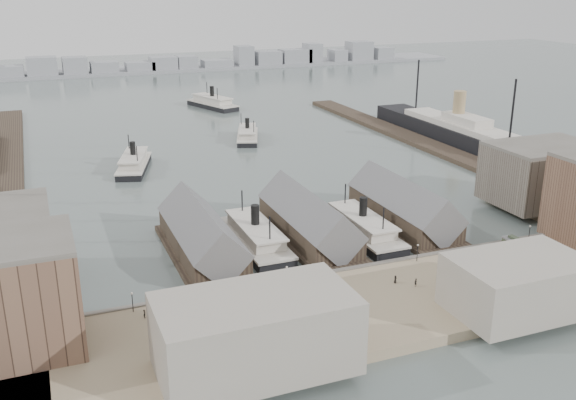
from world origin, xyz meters
name	(u,v)px	position (x,y,z in m)	size (l,w,h in m)	color
ground	(339,268)	(0.00, 0.00, 0.00)	(900.00, 900.00, 0.00)	#4F5B59
quay	(386,304)	(0.00, -20.00, 1.00)	(180.00, 30.00, 2.00)	gray
seawall	(350,272)	(0.00, -5.20, 1.15)	(180.00, 1.20, 2.30)	#59544C
west_wharf	(7,175)	(-68.00, 100.00, 0.80)	(10.00, 220.00, 1.60)	#2D231C
east_wharf	(419,141)	(78.00, 90.00, 0.80)	(10.00, 180.00, 1.60)	#2D231C
ferry_shed_west	(202,237)	(-26.00, 16.88, 4.64)	(14.00, 42.00, 12.60)	#2D231C
ferry_shed_center	(308,222)	(0.00, 16.88, 4.64)	(14.00, 42.00, 12.60)	#2D231C
ferry_shed_east	(403,208)	(26.00, 16.88, 4.64)	(14.00, 42.00, 12.60)	#2D231C
warehouse_east_back	(543,174)	(68.00, 15.00, 9.50)	(28.00, 20.00, 15.00)	#60564C
street_bldg_center	(518,285)	(20.00, -32.00, 7.00)	(24.00, 16.00, 10.00)	gray
street_bldg_west	(256,333)	(-30.00, -32.00, 8.00)	(30.00, 16.00, 12.00)	gray
lamp_post_far_w	(132,298)	(-45.00, -7.00, 4.71)	(0.44, 0.44, 3.92)	black
lamp_post_near_w	(287,272)	(-15.00, -7.00, 4.71)	(0.44, 0.44, 3.92)	black
lamp_post_near_e	(418,249)	(15.00, -7.00, 4.71)	(0.44, 0.44, 3.92)	black
lamp_post_far_e	(530,230)	(45.00, -7.00, 4.71)	(0.44, 0.44, 3.92)	black
far_shore	(118,68)	(-2.07, 334.14, 3.91)	(500.00, 40.00, 15.72)	gray
ferry_docked_west	(256,236)	(-13.00, 17.82, 2.55)	(9.12, 30.42, 10.86)	black
ferry_docked_east	(362,227)	(13.00, 13.97, 2.50)	(8.97, 29.90, 10.68)	black
ferry_open_near	(134,163)	(-29.12, 93.85, 2.34)	(15.97, 29.14, 9.97)	black
ferry_open_mid	(247,135)	(18.68, 119.66, 2.15)	(15.72, 26.81, 9.18)	black
ferry_open_far	(212,103)	(23.85, 189.91, 2.63)	(19.45, 32.81, 11.24)	black
ocean_steamer	(457,132)	(92.00, 85.77, 4.27)	(13.60, 99.38, 19.88)	black
tram	(522,251)	(36.34, -14.57, 3.89)	(3.00, 10.47, 3.70)	black
horse_cart_left	(205,308)	(-32.91, -11.84, 2.84)	(4.74, 1.74, 1.67)	black
horse_cart_center	(276,301)	(-20.07, -14.23, 2.85)	(4.96, 1.62, 1.71)	black
horse_cart_right	(459,283)	(15.88, -20.58, 2.78)	(4.76, 2.49, 1.51)	black
pedestrian_0	(145,314)	(-43.45, -10.06, 2.82)	(0.60, 0.44, 1.64)	black
pedestrian_1	(164,330)	(-41.35, -16.89, 2.80)	(0.77, 0.60, 1.59)	black
pedestrian_2	(290,294)	(-16.52, -12.61, 2.81)	(1.04, 0.60, 1.61)	black
pedestrian_3	(306,331)	(-19.08, -26.33, 2.85)	(1.00, 0.42, 1.71)	black
pedestrian_4	(395,279)	(5.25, -14.41, 2.80)	(0.78, 0.51, 1.59)	black
pedestrian_5	(416,283)	(8.17, -17.24, 2.83)	(0.61, 0.44, 1.67)	black
pedestrian_6	(473,265)	(23.68, -14.77, 2.91)	(0.88, 0.69, 1.81)	black
pedestrian_7	(507,275)	(27.31, -20.96, 2.82)	(1.06, 0.61, 1.64)	black
pedestrian_8	(502,255)	(32.77, -12.53, 2.90)	(1.05, 0.44, 1.79)	black
pedestrian_10	(288,300)	(-17.87, -14.73, 2.80)	(0.77, 0.60, 1.59)	black
pedestrian_11	(534,284)	(29.30, -26.26, 2.90)	(0.88, 0.57, 1.80)	black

